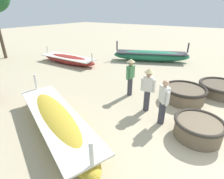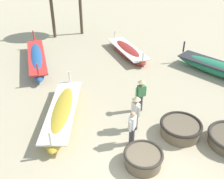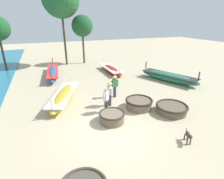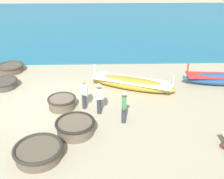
{
  "view_description": "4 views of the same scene",
  "coord_description": "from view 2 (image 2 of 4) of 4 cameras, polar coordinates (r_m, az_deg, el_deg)",
  "views": [
    {
      "loc": [
        -4.54,
        0.6,
        3.53
      ],
      "look_at": [
        0.09,
        3.64,
        0.99
      ],
      "focal_mm": 28.0,
      "sensor_mm": 36.0,
      "label": 1
    },
    {
      "loc": [
        -3.12,
        -5.1,
        7.4
      ],
      "look_at": [
        0.68,
        4.44,
        1.09
      ],
      "focal_mm": 42.0,
      "sensor_mm": 36.0,
      "label": 2
    },
    {
      "loc": [
        -2.65,
        -6.99,
        5.31
      ],
      "look_at": [
        1.55,
        3.55,
        0.74
      ],
      "focal_mm": 28.0,
      "sensor_mm": 36.0,
      "label": 3
    },
    {
      "loc": [
        12.18,
        3.0,
        6.93
      ],
      "look_at": [
        0.23,
        3.36,
        0.9
      ],
      "focal_mm": 42.0,
      "sensor_mm": 36.0,
      "label": 4
    }
  ],
  "objects": [
    {
      "name": "fisherman_standing_right",
      "position": [
        12.11,
        6.32,
        -0.81
      ],
      "size": [
        0.53,
        0.36,
        1.67
      ],
      "color": "#383842",
      "rests_on": "ground"
    },
    {
      "name": "coracle_nearest",
      "position": [
        11.36,
        14.69,
        -8.16
      ],
      "size": [
        1.75,
        1.75,
        0.61
      ],
      "color": "brown",
      "rests_on": "ground"
    },
    {
      "name": "long_boat_green_hull",
      "position": [
        17.32,
        -16.04,
        6.39
      ],
      "size": [
        1.51,
        6.04,
        1.34
      ],
      "color": "#285693",
      "rests_on": "ground"
    },
    {
      "name": "fisherman_by_coracle",
      "position": [
        10.94,
        5.18,
        -4.68
      ],
      "size": [
        0.36,
        0.52,
        1.67
      ],
      "color": "#383842",
      "rests_on": "ground"
    },
    {
      "name": "long_boat_red_hull",
      "position": [
        12.06,
        -10.66,
        -4.88
      ],
      "size": [
        2.99,
        5.17,
        1.19
      ],
      "color": "gold",
      "rests_on": "ground"
    },
    {
      "name": "coracle_front_left",
      "position": [
        9.87,
        6.8,
        -14.62
      ],
      "size": [
        1.45,
        1.45,
        0.59
      ],
      "color": "brown",
      "rests_on": "ground"
    },
    {
      "name": "long_boat_ochre_hull",
      "position": [
        16.63,
        22.53,
        4.13
      ],
      "size": [
        3.34,
        5.57,
        1.41
      ],
      "color": "#237551",
      "rests_on": "ground"
    },
    {
      "name": "fisherman_crouching",
      "position": [
        10.28,
        4.42,
        -8.22
      ],
      "size": [
        0.41,
        0.39,
        1.57
      ],
      "color": "#383842",
      "rests_on": "ground"
    },
    {
      "name": "long_boat_blue_hull",
      "position": [
        18.11,
        3.38,
        8.4
      ],
      "size": [
        1.3,
        4.73,
        1.01
      ],
      "color": "maroon",
      "rests_on": "ground"
    }
  ]
}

